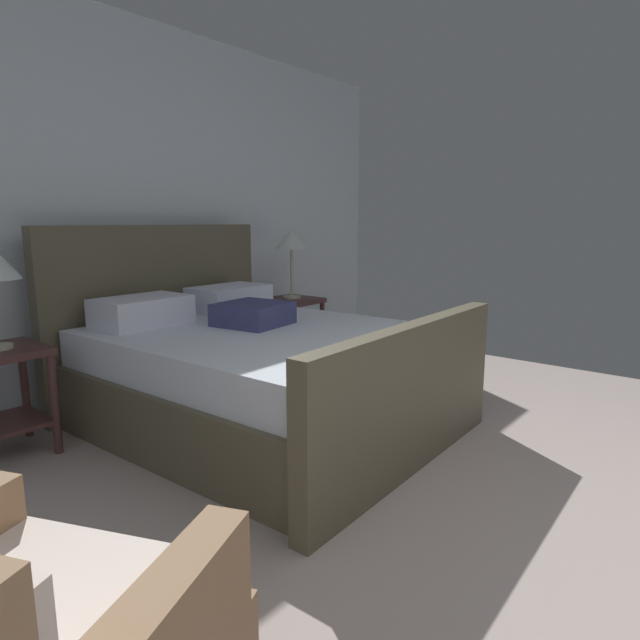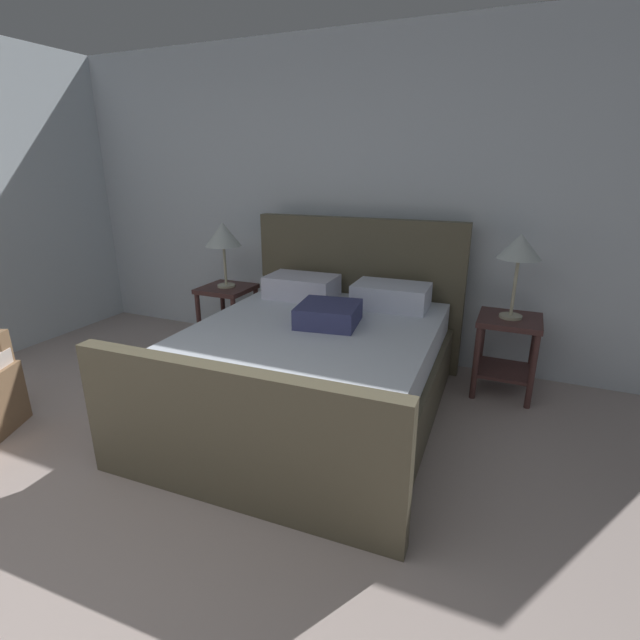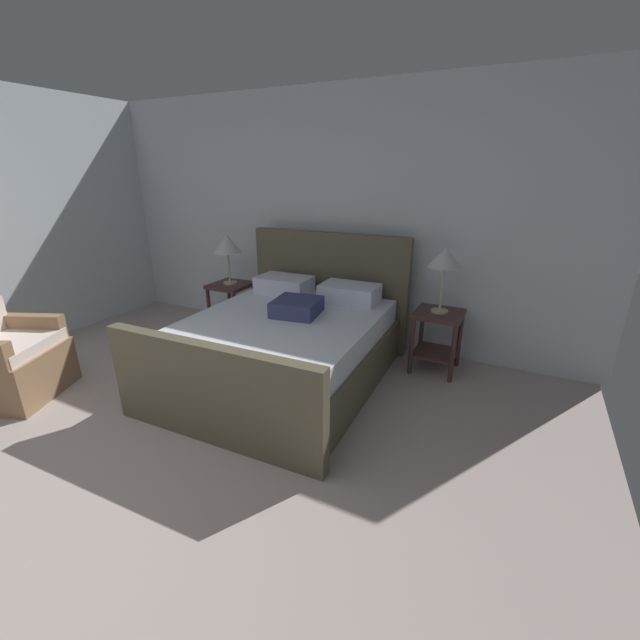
{
  "view_description": "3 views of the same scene",
  "coord_description": "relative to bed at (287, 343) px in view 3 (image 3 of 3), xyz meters",
  "views": [
    {
      "loc": [
        -2.08,
        -0.13,
        1.27
      ],
      "look_at": [
        0.19,
        1.74,
        0.72
      ],
      "focal_mm": 30.01,
      "sensor_mm": 36.0,
      "label": 1
    },
    {
      "loc": [
        1.39,
        -0.5,
        1.68
      ],
      "look_at": [
        0.3,
        2.03,
        0.75
      ],
      "focal_mm": 26.32,
      "sensor_mm": 36.0,
      "label": 2
    },
    {
      "loc": [
        2.01,
        -0.73,
        1.87
      ],
      "look_at": [
        0.61,
        2.04,
        0.72
      ],
      "focal_mm": 22.92,
      "sensor_mm": 36.0,
      "label": 3
    }
  ],
  "objects": [
    {
      "name": "table_lamp_left",
      "position": [
        -1.2,
        0.72,
        0.71
      ],
      "size": [
        0.31,
        0.31,
        0.58
      ],
      "color": "#B7B293",
      "rests_on": "nightstand_left"
    },
    {
      "name": "table_lamp_right",
      "position": [
        1.21,
        0.8,
        0.75
      ],
      "size": [
        0.3,
        0.3,
        0.61
      ],
      "color": "#B7B293",
      "rests_on": "nightstand_right"
    },
    {
      "name": "armchair",
      "position": [
        -2.0,
        -1.37,
        -0.01
      ],
      "size": [
        0.95,
        0.95,
        0.9
      ],
      "color": "#916C4B",
      "rests_on": "ground"
    },
    {
      "name": "ground_plane",
      "position": [
        -0.17,
        -2.23,
        -0.36
      ],
      "size": [
        5.64,
        6.79,
        0.02
      ],
      "primitive_type": "cube",
      "color": "#AB9A94"
    },
    {
      "name": "nightstand_right",
      "position": [
        1.21,
        0.8,
        0.05
      ],
      "size": [
        0.44,
        0.44,
        0.6
      ],
      "color": "#492B29",
      "rests_on": "ground"
    },
    {
      "name": "nightstand_left",
      "position": [
        -1.2,
        0.72,
        0.05
      ],
      "size": [
        0.44,
        0.44,
        0.6
      ],
      "color": "#492B29",
      "rests_on": "ground"
    },
    {
      "name": "wall_back",
      "position": [
        -0.17,
        1.22,
        0.98
      ],
      "size": [
        5.76,
        0.12,
        2.68
      ],
      "primitive_type": "cube",
      "color": "silver",
      "rests_on": "ground"
    },
    {
      "name": "bed",
      "position": [
        0.0,
        0.0,
        0.0
      ],
      "size": [
        1.84,
        2.19,
        1.24
      ],
      "color": "brown",
      "rests_on": "ground"
    }
  ]
}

